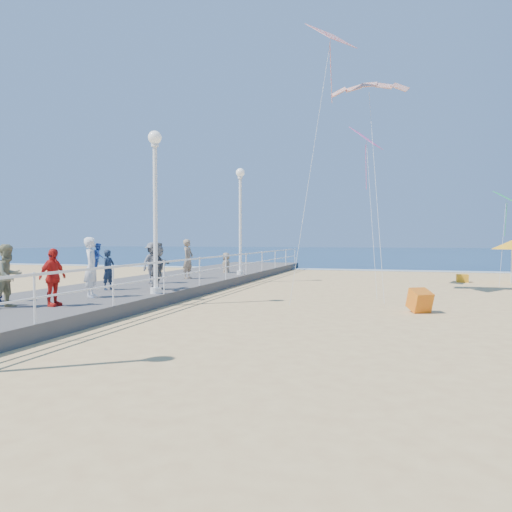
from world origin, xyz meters
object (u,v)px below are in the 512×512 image
(spectator_5, at_px, (157,266))
(box_kite, at_px, (420,303))
(lamp_post_far, at_px, (240,210))
(spectator_0, at_px, (108,270))
(beach_chair_left, at_px, (462,278))
(lamp_post_mid, at_px, (155,194))
(beach_walker_c, at_px, (226,266))
(toddler_held, at_px, (99,256))
(woman_holding_toddler, at_px, (92,267))
(spectator_1, at_px, (8,276))
(spectator_6, at_px, (188,259))
(spectator_2, at_px, (153,263))
(beach_umbrella, at_px, (512,245))
(spectator_3, at_px, (53,277))

(spectator_5, bearing_deg, box_kite, -102.86)
(lamp_post_far, xyz_separation_m, box_kite, (8.28, -8.19, -3.36))
(spectator_0, relative_size, beach_chair_left, 2.59)
(lamp_post_mid, distance_m, spectator_0, 3.41)
(beach_walker_c, bearing_deg, toddler_held, -16.53)
(woman_holding_toddler, bearing_deg, spectator_1, 142.28)
(spectator_6, bearing_deg, lamp_post_far, -23.67)
(woman_holding_toddler, distance_m, spectator_6, 7.47)
(box_kite, xyz_separation_m, beach_chair_left, (2.46, 11.56, -0.10))
(lamp_post_mid, xyz_separation_m, spectator_5, (-0.56, 1.19, -2.41))
(spectator_2, bearing_deg, beach_walker_c, 9.49)
(beach_walker_c, bearing_deg, spectator_2, -22.16)
(spectator_0, xyz_separation_m, spectator_1, (0.03, -4.71, 0.12))
(spectator_2, bearing_deg, beach_umbrella, -43.27)
(lamp_post_far, xyz_separation_m, toddler_held, (-1.24, -10.35, -2.00))
(lamp_post_mid, relative_size, toddler_held, 6.49)
(spectator_3, relative_size, beach_chair_left, 2.82)
(lamp_post_far, height_order, spectator_0, lamp_post_far)
(spectator_2, relative_size, beach_chair_left, 3.02)
(spectator_1, xyz_separation_m, beach_umbrella, (15.16, 16.53, 0.68))
(woman_holding_toddler, bearing_deg, spectator_2, -15.35)
(woman_holding_toddler, relative_size, spectator_0, 1.30)
(spectator_6, bearing_deg, lamp_post_mid, -163.35)
(spectator_0, bearing_deg, box_kite, -79.17)
(spectator_1, bearing_deg, spectator_0, 6.68)
(box_kite, height_order, beach_umbrella, beach_umbrella)
(spectator_5, bearing_deg, lamp_post_mid, -164.97)
(toddler_held, relative_size, spectator_1, 0.49)
(toddler_held, bearing_deg, spectator_5, -36.13)
(spectator_0, distance_m, spectator_5, 1.71)
(spectator_0, xyz_separation_m, beach_chair_left, (12.92, 11.74, -0.91))
(lamp_post_mid, bearing_deg, spectator_6, 104.10)
(spectator_3, distance_m, box_kite, 10.47)
(spectator_2, bearing_deg, spectator_6, 6.62)
(lamp_post_mid, distance_m, spectator_3, 4.48)
(beach_chair_left, bearing_deg, spectator_2, -144.54)
(lamp_post_far, bearing_deg, beach_walker_c, 134.10)
(toddler_held, height_order, spectator_1, toddler_held)
(lamp_post_far, distance_m, beach_umbrella, 13.57)
(spectator_1, distance_m, spectator_5, 5.49)
(spectator_3, bearing_deg, spectator_2, 10.98)
(woman_holding_toddler, xyz_separation_m, beach_walker_c, (0.20, 11.73, -0.60))
(box_kite, bearing_deg, spectator_5, 148.17)
(spectator_0, xyz_separation_m, box_kite, (10.46, 0.17, -0.81))
(spectator_0, height_order, beach_chair_left, spectator_0)
(beach_chair_left, bearing_deg, box_kite, -101.99)
(lamp_post_far, xyz_separation_m, spectator_3, (-1.21, -12.52, -2.48))
(lamp_post_far, xyz_separation_m, spectator_2, (-1.90, -5.63, -2.43))
(spectator_0, xyz_separation_m, beach_walker_c, (0.99, 9.59, -0.38))
(toddler_held, distance_m, beach_chair_left, 18.28)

